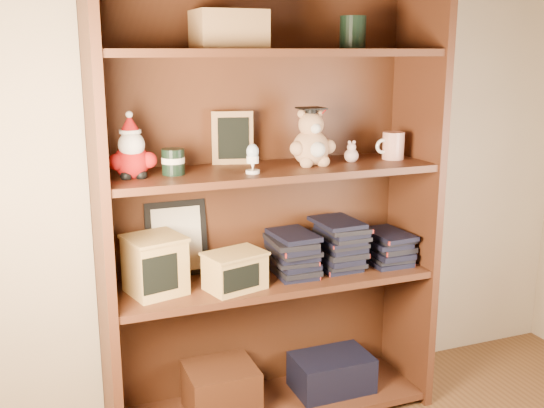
{
  "coord_description": "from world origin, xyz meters",
  "views": [
    {
      "loc": [
        -0.73,
        -0.71,
        1.35
      ],
      "look_at": [
        0.06,
        1.3,
        0.82
      ],
      "focal_mm": 42.0,
      "sensor_mm": 36.0,
      "label": 1
    }
  ],
  "objects_px": {
    "bookcase": "(266,212)",
    "grad_teddy_bear": "(312,143)",
    "teacher_mug": "(393,146)",
    "treats_box": "(155,264)"
  },
  "relations": [
    {
      "from": "bookcase",
      "to": "grad_teddy_bear",
      "type": "relative_size",
      "value": 7.68
    },
    {
      "from": "treats_box",
      "to": "bookcase",
      "type": "bearing_deg",
      "value": 7.02
    },
    {
      "from": "teacher_mug",
      "to": "treats_box",
      "type": "xyz_separation_m",
      "value": [
        -0.9,
        -0.0,
        -0.35
      ]
    },
    {
      "from": "grad_teddy_bear",
      "to": "teacher_mug",
      "type": "xyz_separation_m",
      "value": [
        0.33,
        0.01,
        -0.03
      ]
    },
    {
      "from": "treats_box",
      "to": "grad_teddy_bear",
      "type": "bearing_deg",
      "value": -0.55
    },
    {
      "from": "grad_teddy_bear",
      "to": "teacher_mug",
      "type": "relative_size",
      "value": 1.83
    },
    {
      "from": "bookcase",
      "to": "grad_teddy_bear",
      "type": "distance_m",
      "value": 0.3
    },
    {
      "from": "teacher_mug",
      "to": "bookcase",
      "type": "bearing_deg",
      "value": 174.02
    },
    {
      "from": "bookcase",
      "to": "teacher_mug",
      "type": "xyz_separation_m",
      "value": [
        0.48,
        -0.05,
        0.22
      ]
    },
    {
      "from": "grad_teddy_bear",
      "to": "teacher_mug",
      "type": "bearing_deg",
      "value": 1.08
    }
  ]
}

